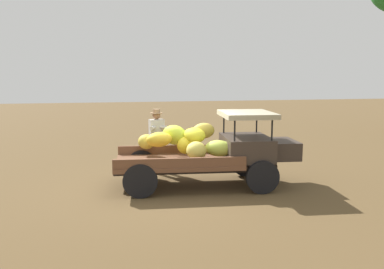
% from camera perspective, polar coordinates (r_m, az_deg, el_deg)
% --- Properties ---
extents(ground_plane, '(60.00, 60.00, 0.00)m').
position_cam_1_polar(ground_plane, '(9.48, -2.02, -7.91)').
color(ground_plane, brown).
extents(truck, '(4.55, 2.04, 1.83)m').
position_cam_1_polar(truck, '(9.55, 3.35, -2.30)').
color(truck, '#3A2F27').
rests_on(truck, ground).
extents(farmer, '(0.52, 0.49, 1.79)m').
position_cam_1_polar(farmer, '(10.79, -5.23, -0.30)').
color(farmer, '#BCBB9B').
rests_on(farmer, ground).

